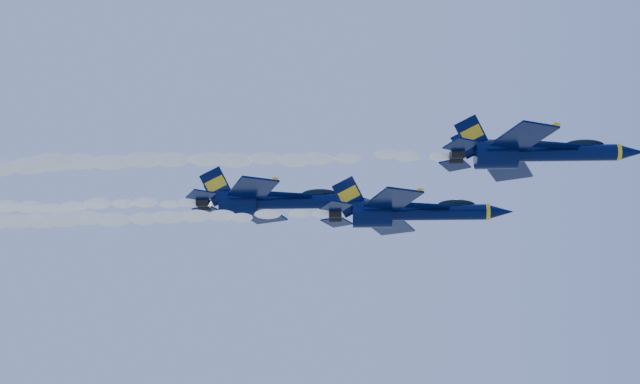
{
  "coord_description": "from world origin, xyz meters",
  "views": [
    {
      "loc": [
        1.06,
        -88.2,
        121.55
      ],
      "look_at": [
        -1.48,
        -3.21,
        151.71
      ],
      "focal_mm": 50.0,
      "sensor_mm": 36.0,
      "label": 1
    }
  ],
  "objects": [
    {
      "name": "smoke_trail_jet_second",
      "position": [
        -24.51,
        -1.11,
        149.72
      ],
      "size": [
        48.02,
        2.26,
        2.04
      ],
      "primitive_type": "ellipsoid",
      "color": "white"
    },
    {
      "name": "smoke_trail_jet_lead",
      "position": [
        -13.48,
        -14.6,
        150.73
      ],
      "size": [
        48.02,
        2.05,
        1.85
      ],
      "primitive_type": "ellipsoid",
      "color": "white"
    },
    {
      "name": "jet_lead",
      "position": [
        17.88,
        -14.6,
        151.17
      ],
      "size": [
        17.21,
        14.11,
        6.39
      ],
      "color": "#030B33"
    },
    {
      "name": "jet_second",
      "position": [
        7.6,
        -1.11,
        150.17
      ],
      "size": [
        18.94,
        15.54,
        7.04
      ],
      "color": "#030B33"
    },
    {
      "name": "jet_third",
      "position": [
        -6.94,
        6.1,
        154.0
      ],
      "size": [
        19.89,
        16.32,
        7.39
      ],
      "color": "#030B33"
    }
  ]
}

